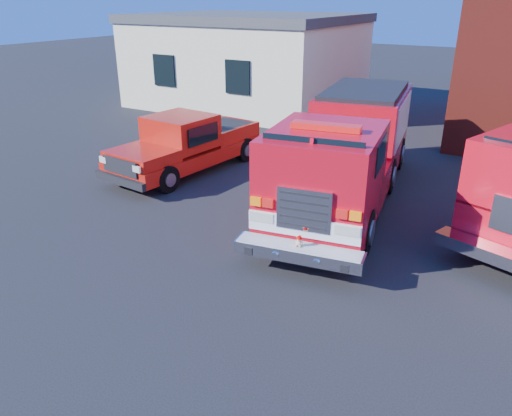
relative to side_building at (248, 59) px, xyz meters
The scene contains 4 objects.
ground 15.96m from the side_building, 55.30° to the right, with size 100.00×100.00×0.00m, color black.
side_building is the anchor object (origin of this frame).
fire_engine 13.45m from the side_building, 46.79° to the right, with size 3.88×9.07×2.71m.
pickup_truck 10.88m from the side_building, 68.32° to the right, with size 2.49×5.68×1.81m.
Camera 1 is at (4.66, -8.97, 5.18)m, focal length 35.00 mm.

